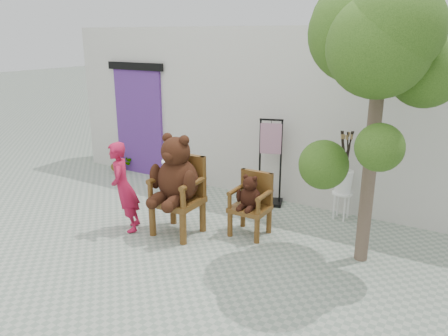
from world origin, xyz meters
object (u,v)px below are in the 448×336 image
(stool_bucket, at_px, (343,181))
(cafe_table, at_px, (179,175))
(tree, at_px, (375,46))
(chair_small, at_px, (251,198))
(person, at_px, (124,187))
(chair_big, at_px, (177,179))
(display_stand, at_px, (270,172))

(stool_bucket, bearing_deg, cafe_table, -168.49)
(cafe_table, bearing_deg, tree, -11.05)
(stool_bucket, bearing_deg, tree, -65.75)
(chair_small, xyz_separation_m, person, (-1.69, -0.86, 0.12))
(tree, bearing_deg, person, -165.05)
(tree, bearing_deg, cafe_table, 168.95)
(person, relative_size, cafe_table, 1.94)
(chair_big, xyz_separation_m, cafe_table, (-0.87, 1.20, -0.41))
(person, distance_m, stool_bucket, 3.40)
(cafe_table, relative_size, display_stand, 0.47)
(person, bearing_deg, chair_big, 78.37)
(stool_bucket, bearing_deg, chair_small, -128.96)
(chair_small, relative_size, person, 0.68)
(chair_small, relative_size, display_stand, 0.62)
(display_stand, relative_size, stool_bucket, 1.04)
(chair_big, bearing_deg, chair_small, 29.76)
(stool_bucket, relative_size, tree, 0.41)
(person, distance_m, cafe_table, 1.55)
(chair_big, bearing_deg, person, -156.64)
(display_stand, height_order, stool_bucket, display_stand)
(chair_big, height_order, person, chair_big)
(cafe_table, bearing_deg, chair_big, -54.02)
(display_stand, height_order, tree, tree)
(chair_small, relative_size, tree, 0.27)
(tree, bearing_deg, stool_bucket, 114.25)
(person, distance_m, tree, 3.93)
(chair_big, bearing_deg, display_stand, 69.41)
(chair_big, relative_size, cafe_table, 2.16)
(person, bearing_deg, tree, 69.96)
(tree, bearing_deg, chair_big, -167.72)
(cafe_table, distance_m, tree, 4.13)
(display_stand, xyz_separation_m, stool_bucket, (1.27, 0.00, 0.06))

